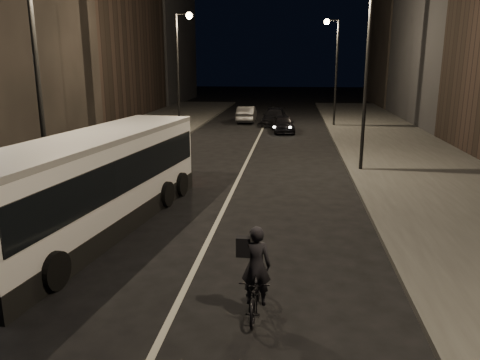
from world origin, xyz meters
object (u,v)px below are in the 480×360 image
(streetlight_right_mid, at_px, (362,55))
(cyclist_on_bicycle, at_px, (256,285))
(car_near, at_px, (283,124))
(streetlight_left_far, at_px, (181,58))
(streetlight_left_near, at_px, (43,52))
(car_mid, at_px, (247,114))
(city_bus, at_px, (94,179))
(car_far, at_px, (274,117))
(streetlight_right_far, at_px, (333,58))

(streetlight_right_mid, xyz_separation_m, cyclist_on_bicycle, (-3.61, -13.44, -4.70))
(car_near, bearing_deg, streetlight_left_far, -167.00)
(streetlight_left_near, distance_m, streetlight_left_far, 18.00)
(car_near, bearing_deg, car_mid, 112.84)
(city_bus, height_order, cyclist_on_bicycle, city_bus)
(car_mid, bearing_deg, streetlight_left_near, 81.16)
(streetlight_right_mid, relative_size, city_bus, 0.73)
(streetlight_left_far, xyz_separation_m, cyclist_on_bicycle, (7.06, -23.44, -4.70))
(streetlight_left_near, height_order, car_mid, streetlight_left_near)
(streetlight_right_mid, bearing_deg, car_far, 105.21)
(streetlight_right_far, height_order, car_near, streetlight_right_far)
(car_near, relative_size, car_mid, 0.89)
(city_bus, bearing_deg, streetlight_left_far, 102.64)
(streetlight_left_near, bearing_deg, streetlight_right_far, 66.04)
(streetlight_left_near, height_order, city_bus, streetlight_left_near)
(streetlight_right_mid, bearing_deg, car_mid, 111.05)
(cyclist_on_bicycle, bearing_deg, streetlight_left_far, 107.99)
(streetlight_right_mid, distance_m, streetlight_right_far, 16.00)
(car_near, bearing_deg, streetlight_left_near, -116.05)
(cyclist_on_bicycle, relative_size, car_mid, 0.47)
(city_bus, bearing_deg, streetlight_right_mid, 52.30)
(streetlight_left_near, bearing_deg, cyclist_on_bicycle, -37.63)
(streetlight_left_near, height_order, cyclist_on_bicycle, streetlight_left_near)
(streetlight_left_near, relative_size, car_far, 1.77)
(streetlight_left_far, bearing_deg, car_near, 20.43)
(streetlight_left_near, height_order, streetlight_left_far, same)
(streetlight_right_mid, xyz_separation_m, city_bus, (-8.93, -8.90, -3.76))
(streetlight_left_near, xyz_separation_m, city_bus, (1.73, -0.90, -3.76))
(streetlight_right_far, height_order, cyclist_on_bicycle, streetlight_right_far)
(car_near, xyz_separation_m, car_mid, (-3.27, 5.60, 0.06))
(car_mid, bearing_deg, car_far, 147.59)
(streetlight_left_far, distance_m, city_bus, 19.34)
(streetlight_right_mid, height_order, city_bus, streetlight_right_mid)
(city_bus, distance_m, car_near, 22.12)
(streetlight_left_near, bearing_deg, streetlight_left_far, 90.00)
(streetlight_left_near, relative_size, city_bus, 0.73)
(streetlight_left_far, xyz_separation_m, car_near, (6.93, 2.58, -4.72))
(streetlight_right_far, relative_size, car_far, 1.77)
(city_bus, relative_size, car_near, 2.97)
(streetlight_left_near, distance_m, cyclist_on_bicycle, 10.07)
(streetlight_right_mid, distance_m, streetlight_left_far, 14.62)
(car_far, bearing_deg, streetlight_right_mid, -72.29)
(streetlight_right_far, distance_m, city_bus, 26.72)
(car_mid, bearing_deg, streetlight_left_far, 64.99)
(streetlight_left_near, distance_m, car_far, 25.85)
(streetlight_right_mid, distance_m, car_mid, 20.03)
(streetlight_left_near, xyz_separation_m, streetlight_left_far, (0.00, 18.00, 0.00))
(streetlight_right_far, xyz_separation_m, streetlight_left_far, (-10.66, -6.00, 0.00))
(city_bus, xyz_separation_m, car_near, (5.20, 21.48, -0.97))
(cyclist_on_bicycle, height_order, car_mid, cyclist_on_bicycle)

